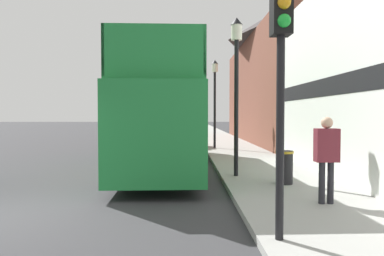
% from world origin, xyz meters
% --- Properties ---
extents(ground_plane, '(144.00, 144.00, 0.00)m').
position_xyz_m(ground_plane, '(0.00, 21.00, 0.00)').
color(ground_plane, '#333335').
extents(sidewalk, '(3.12, 108.00, 0.14)m').
position_xyz_m(sidewalk, '(6.44, 18.00, 0.07)').
color(sidewalk, '#999993').
rests_on(sidewalk, ground_plane).
extents(brick_terrace_rear, '(6.00, 18.84, 9.66)m').
position_xyz_m(brick_terrace_rear, '(11.00, 19.08, 4.83)').
color(brick_terrace_rear, brown).
rests_on(brick_terrace_rear, ground_plane).
extents(tour_bus, '(2.70, 10.68, 4.08)m').
position_xyz_m(tour_bus, '(2.96, 6.78, 1.81)').
color(tour_bus, '#1E7A38').
rests_on(tour_bus, ground_plane).
extents(parked_car_ahead_of_bus, '(1.83, 4.01, 1.43)m').
position_xyz_m(parked_car_ahead_of_bus, '(3.77, 14.61, 0.67)').
color(parked_car_ahead_of_bus, silver).
rests_on(parked_car_ahead_of_bus, ground_plane).
extents(pedestrian_nearest, '(0.47, 0.26, 1.79)m').
position_xyz_m(pedestrian_nearest, '(6.70, 0.65, 1.22)').
color(pedestrian_nearest, '#232328').
rests_on(pedestrian_nearest, sidewalk).
extents(traffic_signal, '(0.28, 0.42, 3.83)m').
position_xyz_m(traffic_signal, '(5.18, -1.56, 2.95)').
color(traffic_signal, black).
rests_on(traffic_signal, sidewalk).
extents(lamp_post_nearest, '(0.35, 0.35, 4.71)m').
position_xyz_m(lamp_post_nearest, '(5.32, 4.18, 3.39)').
color(lamp_post_nearest, black).
rests_on(lamp_post_nearest, sidewalk).
extents(lamp_post_second, '(0.35, 0.35, 4.82)m').
position_xyz_m(lamp_post_second, '(5.41, 13.49, 3.45)').
color(lamp_post_second, black).
rests_on(lamp_post_second, sidewalk).
extents(litter_bin, '(0.48, 0.48, 0.88)m').
position_xyz_m(litter_bin, '(6.43, 2.86, 0.61)').
color(litter_bin, black).
rests_on(litter_bin, sidewalk).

